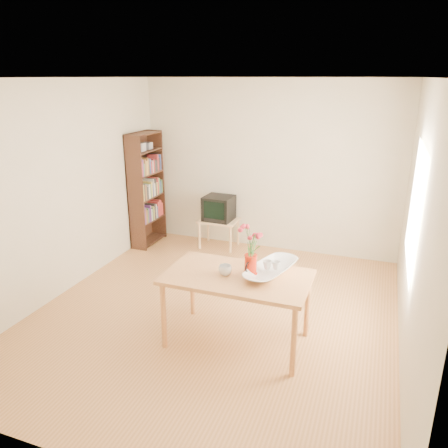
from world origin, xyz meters
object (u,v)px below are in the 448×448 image
at_px(pitcher, 251,265).
at_px(bowl, 272,251).
at_px(television, 219,208).
at_px(table, 237,283).
at_px(mug, 225,270).

relative_size(pitcher, bowl, 0.43).
distance_m(pitcher, television, 2.66).
relative_size(table, pitcher, 6.61).
bearing_deg(table, pitcher, 30.70).
height_order(table, pitcher, pitcher).
xyz_separation_m(table, pitcher, (0.11, 0.07, 0.18)).
xyz_separation_m(bowl, television, (-1.41, 2.26, -0.33)).
height_order(pitcher, mug, pitcher).
height_order(table, mug, mug).
bearing_deg(pitcher, table, -144.04).
bearing_deg(bowl, pitcher, -152.59).
bearing_deg(mug, table, -159.74).
relative_size(pitcher, mug, 1.67).
xyz_separation_m(mug, bowl, (0.41, 0.20, 0.18)).
relative_size(pitcher, television, 0.47).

